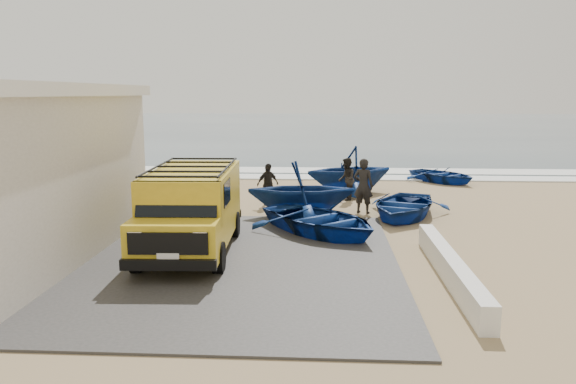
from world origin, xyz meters
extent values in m
plane|color=#9C825A|center=(0.00, 0.00, 0.00)|extent=(160.00, 160.00, 0.00)
cube|color=#3E3C39|center=(-2.00, -2.00, 0.03)|extent=(12.00, 10.00, 0.05)
cube|color=#385166|center=(0.00, 56.00, 0.00)|extent=(180.00, 88.00, 0.01)
cube|color=white|center=(0.00, 12.00, 0.03)|extent=(180.00, 1.60, 0.06)
cube|color=white|center=(0.00, 14.50, 0.02)|extent=(180.00, 2.20, 0.04)
cube|color=black|center=(-3.55, -0.50, 2.60)|extent=(0.08, 0.70, 0.90)
cube|color=silver|center=(5.00, -3.00, 0.28)|extent=(0.35, 6.00, 0.55)
cube|color=gold|center=(-1.19, -0.79, 1.24)|extent=(2.17, 4.19, 1.74)
cube|color=gold|center=(-1.09, -3.32, 0.84)|extent=(2.04, 1.03, 0.95)
cube|color=black|center=(-1.11, -2.82, 1.69)|extent=(1.86, 0.43, 0.76)
cube|color=black|center=(-1.07, -3.81, 0.95)|extent=(1.71, 0.16, 0.47)
cube|color=black|center=(-1.07, -3.84, 0.50)|extent=(2.05, 0.23, 0.23)
cube|color=black|center=(-1.19, -0.84, 2.19)|extent=(2.06, 3.87, 0.06)
cylinder|color=black|center=(-2.04, -2.94, 0.37)|extent=(0.26, 0.75, 0.74)
cylinder|color=black|center=(-2.18, 0.33, 0.37)|extent=(0.26, 0.75, 0.74)
cylinder|color=black|center=(-0.17, -2.86, 0.37)|extent=(0.26, 0.75, 0.74)
cylinder|color=black|center=(-0.30, 0.41, 0.37)|extent=(0.26, 0.75, 0.74)
imported|color=navy|center=(2.13, 0.87, 0.43)|extent=(5.01, 5.11, 0.87)
imported|color=navy|center=(4.86, 3.34, 0.40)|extent=(3.89, 4.56, 0.80)
imported|color=navy|center=(1.50, 3.24, 0.93)|extent=(3.79, 3.36, 1.86)
imported|color=navy|center=(3.31, 7.86, 0.97)|extent=(4.63, 4.37, 1.94)
imported|color=navy|center=(7.74, 10.94, 0.34)|extent=(3.92, 4.07, 0.69)
imported|color=black|center=(3.59, 3.95, 0.95)|extent=(0.81, 0.69, 1.89)
imported|color=black|center=(3.12, 6.32, 0.82)|extent=(0.65, 0.82, 1.63)
imported|color=black|center=(0.19, 5.17, 0.77)|extent=(0.94, 0.85, 1.54)
camera|label=1|loc=(2.13, -15.06, 4.06)|focal=35.00mm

